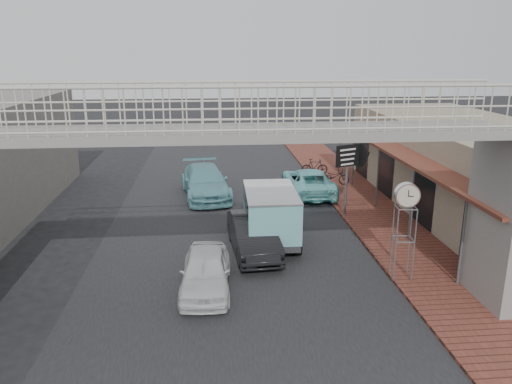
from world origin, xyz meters
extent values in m
plane|color=black|center=(0.00, 0.00, 0.00)|extent=(120.00, 120.00, 0.00)
cube|color=black|center=(0.00, 0.00, 0.01)|extent=(10.00, 60.00, 0.01)
cube|color=brown|center=(6.50, 3.00, 0.05)|extent=(3.00, 40.00, 0.10)
cube|color=gray|center=(11.00, 4.00, 2.00)|extent=(6.00, 18.00, 4.00)
cube|color=brown|center=(7.70, 4.00, 2.90)|extent=(1.80, 18.00, 0.12)
cube|color=silver|center=(8.05, 7.50, 3.30)|extent=(0.08, 2.60, 0.90)
cube|color=#B21914|center=(8.05, 1.00, 3.30)|extent=(0.08, 2.20, 0.80)
cube|color=gray|center=(7.60, -4.00, 2.50)|extent=(1.20, 2.40, 5.00)
cube|color=gray|center=(0.00, -4.00, 5.12)|extent=(14.00, 2.00, 0.24)
cube|color=beige|center=(0.00, -3.05, 5.79)|extent=(14.00, 0.08, 1.10)
cube|color=beige|center=(0.00, -4.95, 5.79)|extent=(14.00, 0.08, 1.10)
imported|color=white|center=(-0.94, -2.50, 0.63)|extent=(1.65, 3.77, 1.26)
imported|color=black|center=(0.76, 0.33, 0.70)|extent=(1.81, 4.33, 1.39)
imported|color=#7ED9DB|center=(4.20, 7.63, 0.67)|extent=(2.25, 4.85, 1.35)
imported|color=#6BAFB9|center=(-1.02, 7.74, 0.76)|extent=(2.79, 5.46, 1.52)
cylinder|color=black|center=(0.67, 2.96, 0.38)|extent=(0.28, 0.77, 0.77)
cylinder|color=black|center=(2.38, 2.93, 0.38)|extent=(0.28, 0.77, 0.77)
cylinder|color=black|center=(0.62, 0.00, 0.38)|extent=(0.28, 0.77, 0.77)
cylinder|color=black|center=(2.33, -0.03, 0.38)|extent=(0.28, 0.77, 0.77)
cube|color=#76C5CD|center=(1.49, 1.13, 1.29)|extent=(1.93, 3.54, 1.48)
cube|color=#76C5CD|center=(1.53, 3.16, 1.04)|extent=(1.79, 1.02, 0.99)
cube|color=black|center=(1.49, 1.13, 1.70)|extent=(1.96, 2.88, 0.55)
cube|color=silver|center=(1.49, 1.13, 2.06)|extent=(1.95, 3.54, 0.07)
imported|color=black|center=(5.90, 9.12, 0.54)|extent=(1.75, 1.02, 0.87)
imported|color=black|center=(5.30, 11.37, 0.56)|extent=(1.56, 0.52, 0.93)
cylinder|color=#59595B|center=(5.06, -2.03, 1.28)|extent=(0.04, 0.04, 2.36)
cylinder|color=#59595B|center=(5.61, -2.10, 1.28)|extent=(0.04, 0.04, 2.36)
cylinder|color=#59595B|center=(4.99, -2.58, 1.28)|extent=(0.04, 0.04, 2.36)
cylinder|color=#59595B|center=(5.54, -2.66, 1.28)|extent=(0.04, 0.04, 2.36)
cylinder|color=silver|center=(5.30, -2.34, 2.86)|extent=(0.79, 0.37, 0.76)
cylinder|color=beige|center=(5.28, -2.48, 2.86)|extent=(0.67, 0.11, 0.67)
cylinder|color=beige|center=(5.32, -2.20, 2.86)|extent=(0.67, 0.11, 0.67)
cylinder|color=#59595B|center=(5.20, 4.14, 1.64)|extent=(0.11, 0.11, 3.07)
cube|color=black|center=(5.21, 4.12, 2.75)|extent=(1.19, 0.57, 0.95)
cone|color=black|center=(6.04, 4.48, 2.75)|extent=(1.05, 1.32, 1.16)
cube|color=white|center=(5.18, 4.06, 2.69)|extent=(0.78, 0.35, 0.64)
camera|label=1|loc=(-0.67, -16.59, 7.18)|focal=35.00mm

